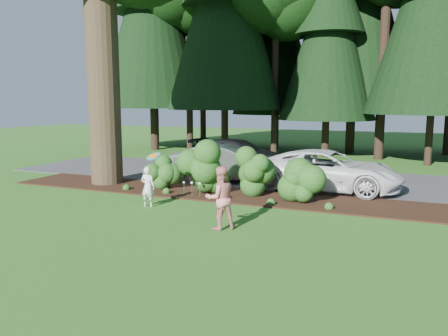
{
  "coord_description": "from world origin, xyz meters",
  "views": [
    {
      "loc": [
        6.36,
        -10.73,
        3.28
      ],
      "look_at": [
        1.39,
        1.21,
        1.3
      ],
      "focal_mm": 35.0,
      "sensor_mm": 36.0,
      "label": 1
    }
  ],
  "objects_px": {
    "car_silver_wagon": "(225,163)",
    "car_white_suv": "(328,170)",
    "frisbee": "(153,156)",
    "adult": "(220,198)",
    "car_dark_suv": "(237,153)",
    "child": "(148,187)"
  },
  "relations": [
    {
      "from": "car_dark_suv",
      "to": "child",
      "type": "relative_size",
      "value": 3.79
    },
    {
      "from": "car_white_suv",
      "to": "child",
      "type": "height_order",
      "value": "car_white_suv"
    },
    {
      "from": "car_silver_wagon",
      "to": "frisbee",
      "type": "distance_m",
      "value": 4.96
    },
    {
      "from": "car_silver_wagon",
      "to": "child",
      "type": "bearing_deg",
      "value": 163.44
    },
    {
      "from": "child",
      "to": "frisbee",
      "type": "bearing_deg",
      "value": -179.78
    },
    {
      "from": "frisbee",
      "to": "adult",
      "type": "bearing_deg",
      "value": -26.37
    },
    {
      "from": "car_silver_wagon",
      "to": "child",
      "type": "relative_size",
      "value": 3.6
    },
    {
      "from": "car_white_suv",
      "to": "car_dark_suv",
      "type": "height_order",
      "value": "car_white_suv"
    },
    {
      "from": "child",
      "to": "frisbee",
      "type": "distance_m",
      "value": 1.0
    },
    {
      "from": "car_silver_wagon",
      "to": "frisbee",
      "type": "bearing_deg",
      "value": 166.0
    },
    {
      "from": "car_silver_wagon",
      "to": "adult",
      "type": "relative_size",
      "value": 2.78
    },
    {
      "from": "adult",
      "to": "car_silver_wagon",
      "type": "bearing_deg",
      "value": -110.96
    },
    {
      "from": "car_silver_wagon",
      "to": "adult",
      "type": "distance_m",
      "value": 6.75
    },
    {
      "from": "car_dark_suv",
      "to": "adult",
      "type": "distance_m",
      "value": 10.55
    },
    {
      "from": "car_silver_wagon",
      "to": "car_dark_suv",
      "type": "height_order",
      "value": "car_silver_wagon"
    },
    {
      "from": "frisbee",
      "to": "child",
      "type": "bearing_deg",
      "value": -175.97
    },
    {
      "from": "car_dark_suv",
      "to": "car_white_suv",
      "type": "bearing_deg",
      "value": -123.53
    },
    {
      "from": "car_dark_suv",
      "to": "child",
      "type": "distance_m",
      "value": 8.62
    },
    {
      "from": "adult",
      "to": "car_white_suv",
      "type": "bearing_deg",
      "value": -148.53
    },
    {
      "from": "car_silver_wagon",
      "to": "car_white_suv",
      "type": "xyz_separation_m",
      "value": [
        4.21,
        -0.24,
        -0.01
      ]
    },
    {
      "from": "car_white_suv",
      "to": "frisbee",
      "type": "bearing_deg",
      "value": 137.68
    },
    {
      "from": "car_silver_wagon",
      "to": "frisbee",
      "type": "relative_size",
      "value": 9.52
    }
  ]
}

